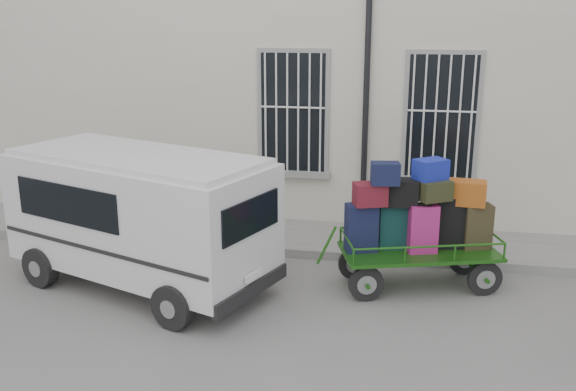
% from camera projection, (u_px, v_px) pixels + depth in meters
% --- Properties ---
extents(ground, '(80.00, 80.00, 0.00)m').
position_uv_depth(ground, '(285.00, 291.00, 9.70)').
color(ground, slate).
rests_on(ground, ground).
extents(building, '(24.00, 5.15, 6.00)m').
position_uv_depth(building, '(331.00, 62.00, 14.07)').
color(building, beige).
rests_on(building, ground).
extents(sidewalk, '(24.00, 1.70, 0.15)m').
position_uv_depth(sidewalk, '(307.00, 238.00, 11.76)').
color(sidewalk, slate).
rests_on(sidewalk, ground).
extents(luggage_cart, '(2.77, 1.68, 1.99)m').
position_uv_depth(luggage_cart, '(419.00, 223.00, 9.58)').
color(luggage_cart, black).
rests_on(luggage_cart, ground).
extents(van, '(4.43, 3.05, 2.07)m').
position_uv_depth(van, '(139.00, 212.00, 9.58)').
color(van, silver).
rests_on(van, ground).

